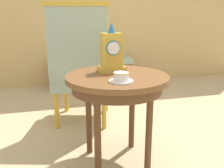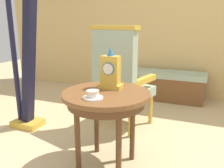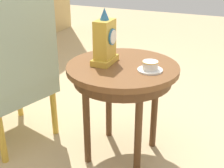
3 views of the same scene
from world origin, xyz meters
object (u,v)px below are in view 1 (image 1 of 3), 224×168
side_table (117,86)px  armchair (81,64)px  window_bench (93,73)px  mantel_clock (112,52)px  teacup_left (121,78)px

side_table → armchair: size_ratio=0.60×
window_bench → armchair: bearing=-104.8°
side_table → armchair: 0.74m
armchair → mantel_clock: bearing=-77.1°
mantel_clock → armchair: armchair is taller
side_table → teacup_left: teacup_left is taller
mantel_clock → armchair: bearing=102.9°
teacup_left → window_bench: 2.20m
side_table → window_bench: bearing=84.8°
mantel_clock → armchair: size_ratio=0.29×
mantel_clock → side_table: bearing=-85.7°
teacup_left → armchair: 0.92m
teacup_left → window_bench: (0.20, 2.14, -0.45)m
teacup_left → window_bench: size_ratio=0.13×
side_table → mantel_clock: 0.24m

